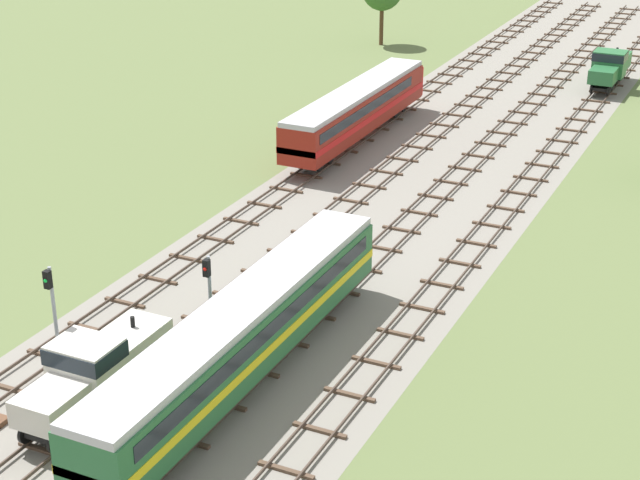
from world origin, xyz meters
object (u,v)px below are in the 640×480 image
object	(u,v)px
shunter_loco_centre_midfar	(610,65)
shunter_loco_left_nearest	(94,367)
passenger_coach_centre_left_near	(243,331)
signal_post_nearest	(54,314)
diesel_railcar_far_left_mid	(357,108)
signal_post_near	(209,295)

from	to	relation	value
shunter_loco_centre_midfar	shunter_loco_left_nearest	bearing A→B (deg)	-98.60
passenger_coach_centre_left_near	signal_post_nearest	bearing A→B (deg)	-150.94
shunter_loco_left_nearest	diesel_railcar_far_left_mid	xyz separation A→B (m)	(-4.65, 37.93, 0.59)
passenger_coach_centre_left_near	shunter_loco_centre_midfar	size ratio (longest dim) A/B	2.60
signal_post_near	shunter_loco_left_nearest	bearing A→B (deg)	-112.67
diesel_railcar_far_left_mid	signal_post_near	size ratio (longest dim) A/B	3.91
passenger_coach_centre_left_near	signal_post_nearest	size ratio (longest dim) A/B	3.73
passenger_coach_centre_left_near	diesel_railcar_far_left_mid	bearing A→B (deg)	105.52
passenger_coach_centre_left_near	signal_post_nearest	xyz separation A→B (m)	(-6.98, -3.88, 1.10)
signal_post_near	shunter_loco_centre_midfar	bearing A→B (deg)	82.89
diesel_railcar_far_left_mid	shunter_loco_centre_midfar	size ratio (longest dim) A/B	2.42
shunter_loco_left_nearest	signal_post_near	size ratio (longest dim) A/B	1.61
diesel_railcar_far_left_mid	signal_post_near	xyz separation A→B (m)	(6.98, -32.37, 0.74)
shunter_loco_left_nearest	signal_post_nearest	size ratio (longest dim) A/B	1.44
shunter_loco_left_nearest	diesel_railcar_far_left_mid	world-z (taller)	diesel_railcar_far_left_mid
signal_post_near	passenger_coach_centre_left_near	bearing A→B (deg)	-25.82
passenger_coach_centre_left_near	signal_post_near	bearing A→B (deg)	154.18
passenger_coach_centre_left_near	shunter_loco_centre_midfar	world-z (taller)	passenger_coach_centre_left_near
signal_post_nearest	signal_post_near	distance (m)	6.84
shunter_loco_left_nearest	signal_post_nearest	bearing A→B (deg)	166.34
signal_post_nearest	signal_post_near	xyz separation A→B (m)	(4.65, 5.00, -0.37)
signal_post_near	signal_post_nearest	bearing A→B (deg)	-132.92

